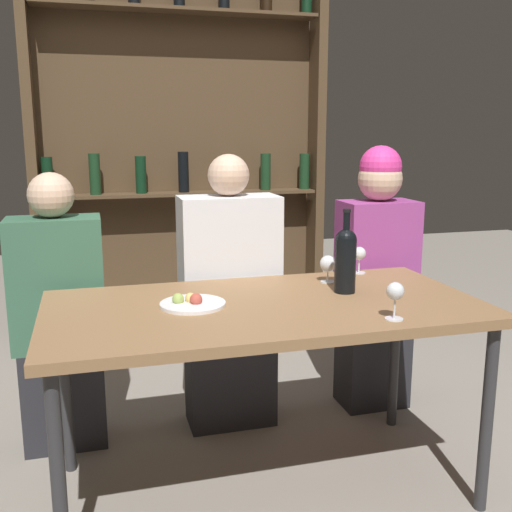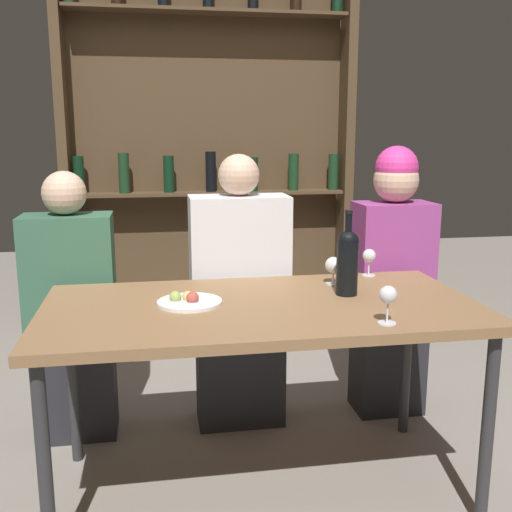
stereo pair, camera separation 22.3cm
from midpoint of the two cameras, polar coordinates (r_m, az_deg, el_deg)
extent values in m
plane|color=gray|center=(2.46, 3.28, -21.26)|extent=(10.00, 10.00, 0.00)
cube|color=olive|center=(2.16, 3.50, -5.03)|extent=(1.56, 0.79, 0.04)
cylinder|color=#2D2D30|center=(1.96, -16.30, -19.10)|extent=(0.04, 0.04, 0.70)
cylinder|color=#2D2D30|center=(2.29, 23.93, -15.02)|extent=(0.04, 0.04, 0.70)
cylinder|color=#2D2D30|center=(2.56, -14.64, -11.46)|extent=(0.04, 0.04, 0.70)
cylinder|color=#2D2D30|center=(2.81, 16.39, -9.38)|extent=(0.04, 0.04, 0.70)
cube|color=#4C3823|center=(3.99, -2.87, 8.37)|extent=(1.81, 0.02, 2.21)
cube|color=#4C3823|center=(3.88, -16.16, 7.82)|extent=(0.06, 0.18, 2.21)
cube|color=#4C3823|center=(4.10, 10.09, 8.29)|extent=(0.06, 0.18, 2.21)
cube|color=#4C3823|center=(3.90, -2.66, 6.00)|extent=(1.73, 0.18, 0.02)
cylinder|color=black|center=(3.89, -14.96, 7.46)|extent=(0.07, 0.07, 0.23)
cylinder|color=#19381E|center=(3.86, -10.85, 7.75)|extent=(0.07, 0.07, 0.25)
cylinder|color=black|center=(3.87, -6.67, 7.75)|extent=(0.07, 0.07, 0.23)
cylinder|color=black|center=(3.90, -2.63, 8.03)|extent=(0.07, 0.07, 0.26)
cylinder|color=black|center=(3.93, 1.33, 7.79)|extent=(0.07, 0.07, 0.22)
cylinder|color=#19381E|center=(4.00, 5.20, 7.97)|extent=(0.07, 0.07, 0.24)
cylinder|color=#19381E|center=(4.07, 8.96, 7.92)|extent=(0.07, 0.07, 0.24)
cube|color=#4C3823|center=(3.95, -2.83, 22.26)|extent=(1.73, 0.18, 0.02)
cylinder|color=black|center=(2.29, 11.45, -1.18)|extent=(0.08, 0.08, 0.20)
sphere|color=black|center=(2.27, 11.56, 1.33)|extent=(0.08, 0.08, 0.08)
cylinder|color=black|center=(2.26, 11.61, 2.64)|extent=(0.03, 0.03, 0.11)
cylinder|color=black|center=(2.25, 11.68, 4.12)|extent=(0.03, 0.03, 0.01)
cylinder|color=silver|center=(2.00, 15.52, -6.23)|extent=(0.06, 0.06, 0.00)
cylinder|color=silver|center=(1.99, 15.58, -5.12)|extent=(0.01, 0.01, 0.08)
sphere|color=silver|center=(1.97, 15.67, -3.61)|extent=(0.06, 0.06, 0.06)
cylinder|color=silver|center=(2.63, 13.07, -1.82)|extent=(0.06, 0.06, 0.00)
cylinder|color=silver|center=(2.62, 13.11, -1.05)|extent=(0.01, 0.01, 0.07)
sphere|color=silver|center=(2.61, 13.16, 0.02)|extent=(0.06, 0.06, 0.06)
cylinder|color=silver|center=(2.45, 9.92, -2.64)|extent=(0.06, 0.06, 0.00)
cylinder|color=silver|center=(2.45, 9.95, -1.95)|extent=(0.01, 0.01, 0.06)
sphere|color=silver|center=(2.44, 9.99, -0.88)|extent=(0.07, 0.07, 0.07)
cylinder|color=white|center=(2.15, -3.40, -4.46)|extent=(0.23, 0.23, 0.01)
sphere|color=#99B256|center=(2.15, -4.76, -3.94)|extent=(0.04, 0.04, 0.04)
sphere|color=#E5BC66|center=(2.16, -3.58, -3.89)|extent=(0.04, 0.04, 0.04)
sphere|color=#B74C3D|center=(2.13, -3.10, -4.04)|extent=(0.05, 0.05, 0.05)
sphere|color=#E5BC66|center=(2.14, -3.00, -4.07)|extent=(0.03, 0.03, 0.03)
cube|color=#26262B|center=(2.82, -14.52, -11.99)|extent=(0.34, 0.22, 0.45)
cube|color=#38664C|center=(2.66, -15.07, -2.08)|extent=(0.38, 0.22, 0.55)
sphere|color=beige|center=(2.60, -15.50, 5.79)|extent=(0.18, 0.18, 0.18)
cube|color=#26262B|center=(2.85, 0.67, -11.35)|extent=(0.39, 0.22, 0.45)
cube|color=white|center=(2.68, 0.70, -0.82)|extent=(0.44, 0.22, 0.62)
sphere|color=beige|center=(2.62, 0.72, 7.72)|extent=(0.18, 0.18, 0.18)
cube|color=#26262B|center=(3.05, 14.49, -10.08)|extent=(0.32, 0.22, 0.45)
cube|color=#9E3F8C|center=(2.91, 15.00, -0.68)|extent=(0.35, 0.22, 0.57)
sphere|color=beige|center=(2.85, 15.42, 6.98)|extent=(0.21, 0.21, 0.21)
sphere|color=#EA3893|center=(2.85, 15.48, 8.12)|extent=(0.20, 0.20, 0.20)
camera|label=1|loc=(0.11, -87.14, 0.60)|focal=42.00mm
camera|label=2|loc=(0.11, 92.86, -0.60)|focal=42.00mm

